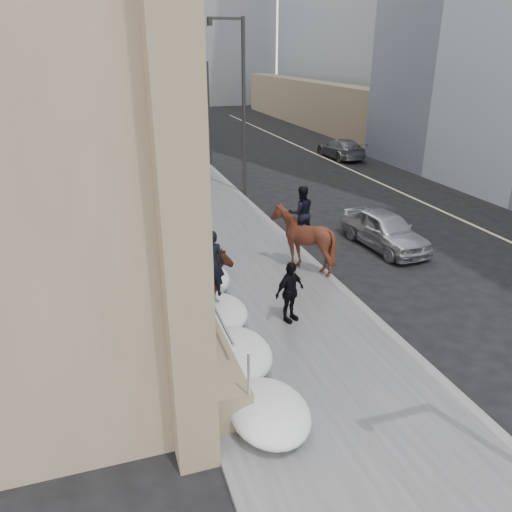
{
  "coord_description": "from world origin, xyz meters",
  "views": [
    {
      "loc": [
        -3.93,
        -9.05,
        6.71
      ],
      "look_at": [
        -0.25,
        2.38,
        1.7
      ],
      "focal_mm": 35.0,
      "sensor_mm": 36.0,
      "label": 1
    }
  ],
  "objects_px": {
    "mounted_horse_left": "(211,292)",
    "car_silver": "(385,230)",
    "mounted_horse_right": "(302,235)",
    "car_grey": "(341,148)",
    "pedestrian": "(290,292)"
  },
  "relations": [
    {
      "from": "mounted_horse_left",
      "to": "car_silver",
      "type": "height_order",
      "value": "mounted_horse_left"
    },
    {
      "from": "mounted_horse_right",
      "to": "car_grey",
      "type": "xyz_separation_m",
      "value": [
        9.49,
        16.02,
        -0.62
      ]
    },
    {
      "from": "mounted_horse_right",
      "to": "pedestrian",
      "type": "height_order",
      "value": "mounted_horse_right"
    },
    {
      "from": "mounted_horse_right",
      "to": "car_grey",
      "type": "relative_size",
      "value": 0.62
    },
    {
      "from": "car_grey",
      "to": "mounted_horse_left",
      "type": "bearing_deg",
      "value": 53.8
    },
    {
      "from": "mounted_horse_left",
      "to": "car_silver",
      "type": "relative_size",
      "value": 0.65
    },
    {
      "from": "mounted_horse_right",
      "to": "pedestrian",
      "type": "distance_m",
      "value": 3.44
    },
    {
      "from": "mounted_horse_left",
      "to": "pedestrian",
      "type": "distance_m",
      "value": 2.02
    },
    {
      "from": "mounted_horse_left",
      "to": "car_grey",
      "type": "distance_m",
      "value": 22.86
    },
    {
      "from": "pedestrian",
      "to": "car_grey",
      "type": "height_order",
      "value": "pedestrian"
    },
    {
      "from": "pedestrian",
      "to": "mounted_horse_left",
      "type": "bearing_deg",
      "value": 146.86
    },
    {
      "from": "mounted_horse_right",
      "to": "car_grey",
      "type": "bearing_deg",
      "value": -116.21
    },
    {
      "from": "mounted_horse_right",
      "to": "pedestrian",
      "type": "relative_size",
      "value": 1.63
    },
    {
      "from": "mounted_horse_right",
      "to": "pedestrian",
      "type": "bearing_deg",
      "value": 66.71
    },
    {
      "from": "car_silver",
      "to": "mounted_horse_right",
      "type": "bearing_deg",
      "value": -168.85
    }
  ]
}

